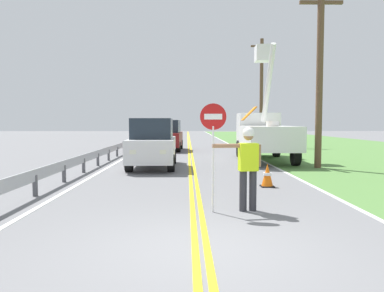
{
  "coord_description": "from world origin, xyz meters",
  "views": [
    {
      "loc": [
        -0.21,
        -5.49,
        1.92
      ],
      "look_at": [
        -0.06,
        5.97,
        1.2
      ],
      "focal_mm": 34.65,
      "sensor_mm": 36.0,
      "label": 1
    }
  ],
  "objects_px": {
    "stop_sign_paddle": "(213,133)",
    "oncoming_suv_second": "(168,135)",
    "utility_pole_near": "(320,75)",
    "traffic_cone_lead": "(267,176)",
    "utility_pole_mid": "(261,91)",
    "utility_bucket_truck": "(263,132)",
    "flagger_worker": "(248,163)",
    "oncoming_suv_nearest": "(153,143)"
  },
  "relations": [
    {
      "from": "stop_sign_paddle",
      "to": "utility_pole_mid",
      "type": "xyz_separation_m",
      "value": [
        5.53,
        22.51,
        2.84
      ]
    },
    {
      "from": "stop_sign_paddle",
      "to": "utility_pole_mid",
      "type": "bearing_deg",
      "value": 76.19
    },
    {
      "from": "oncoming_suv_second",
      "to": "stop_sign_paddle",
      "type": "bearing_deg",
      "value": -83.92
    },
    {
      "from": "oncoming_suv_nearest",
      "to": "utility_pole_mid",
      "type": "relative_size",
      "value": 0.53
    },
    {
      "from": "stop_sign_paddle",
      "to": "utility_bucket_truck",
      "type": "bearing_deg",
      "value": 73.16
    },
    {
      "from": "traffic_cone_lead",
      "to": "utility_pole_mid",
      "type": "bearing_deg",
      "value": 79.26
    },
    {
      "from": "oncoming_suv_nearest",
      "to": "utility_pole_mid",
      "type": "height_order",
      "value": "utility_pole_mid"
    },
    {
      "from": "stop_sign_paddle",
      "to": "utility_pole_near",
      "type": "distance_m",
      "value": 9.55
    },
    {
      "from": "flagger_worker",
      "to": "utility_pole_mid",
      "type": "xyz_separation_m",
      "value": [
        4.77,
        22.4,
        3.5
      ]
    },
    {
      "from": "oncoming_suv_nearest",
      "to": "traffic_cone_lead",
      "type": "xyz_separation_m",
      "value": [
        3.87,
        -4.84,
        -0.72
      ]
    },
    {
      "from": "utility_pole_mid",
      "to": "oncoming_suv_second",
      "type": "bearing_deg",
      "value": -146.98
    },
    {
      "from": "flagger_worker",
      "to": "traffic_cone_lead",
      "type": "relative_size",
      "value": 2.61
    },
    {
      "from": "oncoming_suv_second",
      "to": "traffic_cone_lead",
      "type": "relative_size",
      "value": 6.66
    },
    {
      "from": "stop_sign_paddle",
      "to": "utility_pole_near",
      "type": "bearing_deg",
      "value": 57.17
    },
    {
      "from": "flagger_worker",
      "to": "traffic_cone_lead",
      "type": "height_order",
      "value": "flagger_worker"
    },
    {
      "from": "stop_sign_paddle",
      "to": "traffic_cone_lead",
      "type": "xyz_separation_m",
      "value": [
        1.86,
        3.15,
        -1.37
      ]
    },
    {
      "from": "traffic_cone_lead",
      "to": "flagger_worker",
      "type": "bearing_deg",
      "value": -109.85
    },
    {
      "from": "utility_bucket_truck",
      "to": "oncoming_suv_nearest",
      "type": "height_order",
      "value": "utility_bucket_truck"
    },
    {
      "from": "flagger_worker",
      "to": "utility_pole_mid",
      "type": "distance_m",
      "value": 23.17
    },
    {
      "from": "utility_bucket_truck",
      "to": "oncoming_suv_second",
      "type": "relative_size",
      "value": 1.48
    },
    {
      "from": "flagger_worker",
      "to": "oncoming_suv_second",
      "type": "height_order",
      "value": "oncoming_suv_second"
    },
    {
      "from": "utility_bucket_truck",
      "to": "traffic_cone_lead",
      "type": "bearing_deg",
      "value": -100.78
    },
    {
      "from": "oncoming_suv_second",
      "to": "utility_pole_mid",
      "type": "relative_size",
      "value": 0.53
    },
    {
      "from": "utility_bucket_truck",
      "to": "utility_pole_mid",
      "type": "height_order",
      "value": "utility_pole_mid"
    },
    {
      "from": "oncoming_suv_second",
      "to": "utility_pole_near",
      "type": "height_order",
      "value": "utility_pole_near"
    },
    {
      "from": "stop_sign_paddle",
      "to": "oncoming_suv_second",
      "type": "relative_size",
      "value": 0.5
    },
    {
      "from": "utility_bucket_truck",
      "to": "utility_pole_mid",
      "type": "bearing_deg",
      "value": 79.28
    },
    {
      "from": "oncoming_suv_nearest",
      "to": "utility_pole_mid",
      "type": "bearing_deg",
      "value": 62.54
    },
    {
      "from": "utility_bucket_truck",
      "to": "oncoming_suv_nearest",
      "type": "distance_m",
      "value": 6.3
    },
    {
      "from": "stop_sign_paddle",
      "to": "traffic_cone_lead",
      "type": "bearing_deg",
      "value": 59.45
    },
    {
      "from": "traffic_cone_lead",
      "to": "oncoming_suv_nearest",
      "type": "bearing_deg",
      "value": 128.64
    },
    {
      "from": "oncoming_suv_second",
      "to": "utility_pole_near",
      "type": "bearing_deg",
      "value": -55.04
    },
    {
      "from": "flagger_worker",
      "to": "stop_sign_paddle",
      "type": "distance_m",
      "value": 1.02
    },
    {
      "from": "oncoming_suv_nearest",
      "to": "traffic_cone_lead",
      "type": "height_order",
      "value": "oncoming_suv_nearest"
    },
    {
      "from": "oncoming_suv_nearest",
      "to": "oncoming_suv_second",
      "type": "relative_size",
      "value": 0.99
    },
    {
      "from": "oncoming_suv_second",
      "to": "utility_pole_near",
      "type": "xyz_separation_m",
      "value": [
        6.92,
        -9.89,
        2.88
      ]
    },
    {
      "from": "oncoming_suv_second",
      "to": "utility_pole_mid",
      "type": "bearing_deg",
      "value": 33.02
    },
    {
      "from": "oncoming_suv_nearest",
      "to": "oncoming_suv_second",
      "type": "height_order",
      "value": "same"
    },
    {
      "from": "utility_pole_mid",
      "to": "traffic_cone_lead",
      "type": "distance_m",
      "value": 20.15
    },
    {
      "from": "utility_bucket_truck",
      "to": "oncoming_suv_second",
      "type": "height_order",
      "value": "utility_bucket_truck"
    },
    {
      "from": "utility_pole_near",
      "to": "traffic_cone_lead",
      "type": "distance_m",
      "value": 6.68
    },
    {
      "from": "stop_sign_paddle",
      "to": "traffic_cone_lead",
      "type": "height_order",
      "value": "stop_sign_paddle"
    }
  ]
}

